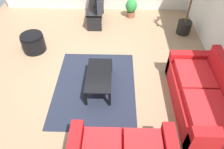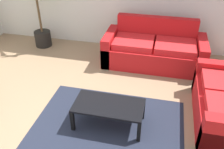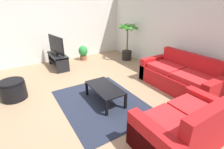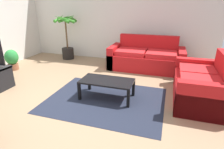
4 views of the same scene
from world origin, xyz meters
name	(u,v)px [view 2 (image 2 of 4)]	position (x,y,z in m)	size (l,w,h in m)	color
ground_plane	(66,133)	(0.00, 0.00, 0.00)	(6.60, 6.60, 0.00)	#937556
couch_main	(154,50)	(1.03, 2.28, 0.30)	(2.01, 0.90, 0.90)	red
coffee_table	(109,107)	(0.56, 0.32, 0.32)	(1.00, 0.52, 0.37)	black
area_rug	(107,128)	(0.56, 0.22, 0.00)	(2.20, 1.70, 0.01)	#1E2333
potted_palm	(40,19)	(-1.58, 2.55, 0.65)	(0.73, 0.76, 1.44)	black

